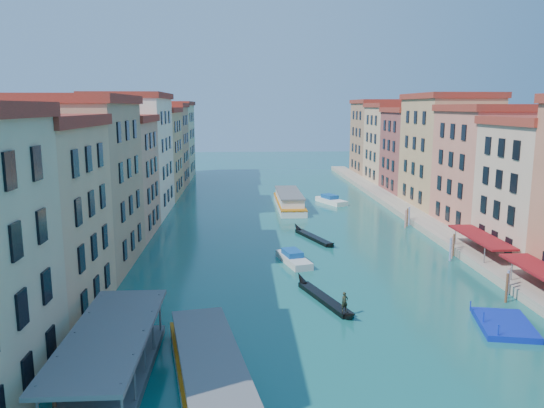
# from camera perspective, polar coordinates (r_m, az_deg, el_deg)

# --- Properties ---
(left_bank_palazzos) EXTENTS (12.80, 128.40, 21.00)m
(left_bank_palazzos) POSITION_cam_1_polar(r_m,az_deg,el_deg) (89.55, -15.62, 4.31)
(left_bank_palazzos) COLOR #C0B48A
(left_bank_palazzos) RESTS_ON ground
(right_bank_palazzos) EXTENTS (12.80, 128.40, 21.00)m
(right_bank_palazzos) POSITION_cam_1_polar(r_m,az_deg,el_deg) (95.24, 19.60, 4.46)
(right_bank_palazzos) COLOR brown
(right_bank_palazzos) RESTS_ON ground
(quay) EXTENTS (4.00, 140.00, 1.00)m
(quay) POSITION_cam_1_polar(r_m,az_deg,el_deg) (93.78, 14.74, -1.08)
(quay) COLOR gray
(quay) RESTS_ON ground
(vaporetto_stop) EXTENTS (5.40, 16.40, 3.65)m
(vaporetto_stop) POSITION_cam_1_polar(r_m,az_deg,el_deg) (39.49, -16.92, -15.92)
(vaporetto_stop) COLOR slate
(vaporetto_stop) RESTS_ON ground
(mooring_poles_right) EXTENTS (1.44, 54.24, 3.20)m
(mooring_poles_right) POSITION_cam_1_polar(r_m,az_deg,el_deg) (59.95, 22.78, -7.25)
(mooring_poles_right) COLOR #52361C
(mooring_poles_right) RESTS_ON ground
(mooring_poles_left) EXTENTS (0.24, 8.24, 3.20)m
(mooring_poles_left) POSITION_cam_1_polar(r_m,az_deg,el_deg) (40.20, -20.51, -15.88)
(mooring_poles_left) COLOR #52361C
(mooring_poles_left) RESTS_ON ground
(vaporetto_near) EXTENTS (7.57, 18.83, 2.73)m
(vaporetto_near) POSITION_cam_1_polar(r_m,az_deg,el_deg) (37.33, -6.70, -17.51)
(vaporetto_near) COLOR white
(vaporetto_near) RESTS_ON ground
(vaporetto_far) EXTENTS (4.61, 19.89, 2.96)m
(vaporetto_far) POSITION_cam_1_polar(r_m,az_deg,el_deg) (99.37, 1.85, 0.38)
(vaporetto_far) COLOR silver
(vaporetto_far) RESTS_ON ground
(gondola_fore) EXTENTS (4.87, 12.09, 2.49)m
(gondola_fore) POSITION_cam_1_polar(r_m,az_deg,el_deg) (52.60, 5.62, -9.92)
(gondola_fore) COLOR black
(gondola_fore) RESTS_ON ground
(gondola_far) EXTENTS (5.24, 12.17, 1.79)m
(gondola_far) POSITION_cam_1_polar(r_m,az_deg,el_deg) (76.25, 4.39, -3.49)
(gondola_far) COLOR black
(gondola_far) RESTS_ON ground
(motorboat_mid) EXTENTS (4.01, 7.51, 1.49)m
(motorboat_mid) POSITION_cam_1_polar(r_m,az_deg,el_deg) (64.59, 2.32, -5.84)
(motorboat_mid) COLOR silver
(motorboat_mid) RESTS_ON ground
(motorboat_far) EXTENTS (5.43, 8.27, 1.64)m
(motorboat_far) POSITION_cam_1_polar(r_m,az_deg,el_deg) (104.39, 6.35, 0.43)
(motorboat_far) COLOR white
(motorboat_far) RESTS_ON ground
(blue_dock) EXTENTS (5.44, 7.07, 0.53)m
(blue_dock) POSITION_cam_1_polar(r_m,az_deg,el_deg) (50.70, 23.74, -11.78)
(blue_dock) COLOR #0B25AB
(blue_dock) RESTS_ON ground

